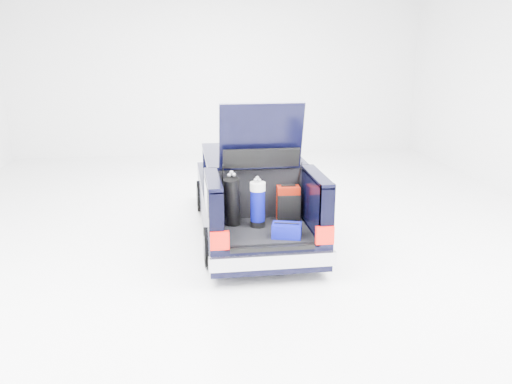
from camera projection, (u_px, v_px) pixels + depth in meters
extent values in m
plane|color=white|center=(252.00, 233.00, 9.75)|extent=(14.00, 14.00, 0.00)
cube|color=black|center=(247.00, 196.00, 10.23)|extent=(1.75, 3.00, 0.70)
cube|color=black|center=(238.00, 180.00, 11.75)|extent=(1.70, 0.30, 0.50)
cube|color=#A6A6AD|center=(238.00, 182.00, 11.90)|extent=(1.72, 0.10, 0.22)
cube|color=black|center=(251.00, 171.00, 9.58)|extent=(1.55, 1.95, 0.54)
cube|color=black|center=(251.00, 155.00, 9.50)|extent=(1.62, 2.05, 0.06)
cube|color=black|center=(265.00, 245.00, 8.22)|extent=(1.75, 1.30, 0.40)
cube|color=black|center=(265.00, 231.00, 8.18)|extent=(1.32, 1.18, 0.05)
cube|color=black|center=(213.00, 208.00, 7.94)|extent=(0.20, 1.30, 0.85)
cube|color=black|center=(316.00, 204.00, 8.16)|extent=(0.20, 1.30, 0.85)
cube|color=black|center=(213.00, 180.00, 7.82)|extent=(0.20, 1.30, 0.06)
cube|color=black|center=(317.00, 176.00, 8.04)|extent=(0.20, 1.30, 0.06)
cube|color=black|center=(259.00, 195.00, 8.64)|extent=(1.36, 0.08, 0.84)
cube|color=#A6A6AD|center=(273.00, 261.00, 7.57)|extent=(1.80, 0.12, 0.20)
cube|color=red|center=(220.00, 241.00, 7.40)|extent=(0.26, 0.07, 0.26)
cube|color=red|center=(325.00, 235.00, 7.60)|extent=(0.26, 0.07, 0.26)
cube|color=black|center=(273.00, 249.00, 7.55)|extent=(1.20, 0.06, 0.06)
cube|color=black|center=(261.00, 136.00, 8.21)|extent=(1.28, 0.33, 1.03)
cube|color=black|center=(261.00, 126.00, 8.21)|extent=(0.95, 0.17, 0.54)
cylinder|color=black|center=(202.00, 196.00, 10.93)|extent=(0.20, 0.62, 0.62)
cylinder|color=slate|center=(202.00, 196.00, 10.93)|extent=(0.23, 0.36, 0.36)
cylinder|color=black|center=(282.00, 193.00, 11.15)|extent=(0.20, 0.62, 0.62)
cylinder|color=slate|center=(282.00, 193.00, 11.15)|extent=(0.23, 0.36, 0.36)
cylinder|color=black|center=(211.00, 247.00, 8.26)|extent=(0.20, 0.62, 0.62)
cylinder|color=slate|center=(211.00, 247.00, 8.26)|extent=(0.23, 0.36, 0.36)
cylinder|color=black|center=(315.00, 242.00, 8.49)|extent=(0.20, 0.62, 0.62)
cylinder|color=slate|center=(315.00, 242.00, 8.49)|extent=(0.23, 0.36, 0.36)
cube|color=#711003|center=(288.00, 203.00, 8.54)|extent=(0.36, 0.24, 0.55)
cube|color=black|center=(288.00, 185.00, 8.46)|extent=(0.22, 0.06, 0.03)
cube|color=black|center=(289.00, 208.00, 8.45)|extent=(0.36, 0.04, 0.42)
cylinder|color=black|center=(232.00, 202.00, 8.23)|extent=(0.33, 0.40, 0.79)
cube|color=white|center=(231.00, 198.00, 8.32)|extent=(0.09, 0.04, 0.27)
sphere|color=#99999E|center=(229.00, 175.00, 8.13)|extent=(0.06, 0.06, 0.06)
sphere|color=#99999E|center=(234.00, 175.00, 8.09)|extent=(0.06, 0.06, 0.06)
cylinder|color=black|center=(258.00, 223.00, 8.30)|extent=(0.29, 0.29, 0.09)
cylinder|color=#050776|center=(258.00, 205.00, 8.22)|extent=(0.27, 0.27, 0.50)
cylinder|color=white|center=(258.00, 186.00, 8.14)|extent=(0.29, 0.29, 0.13)
sphere|color=#99999E|center=(259.00, 180.00, 8.14)|extent=(0.06, 0.06, 0.06)
sphere|color=#99999E|center=(257.00, 178.00, 8.14)|extent=(0.06, 0.06, 0.06)
cube|color=#050776|center=(287.00, 230.00, 7.84)|extent=(0.48, 0.38, 0.20)
cylinder|color=black|center=(287.00, 223.00, 7.81)|extent=(0.36, 0.12, 0.02)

